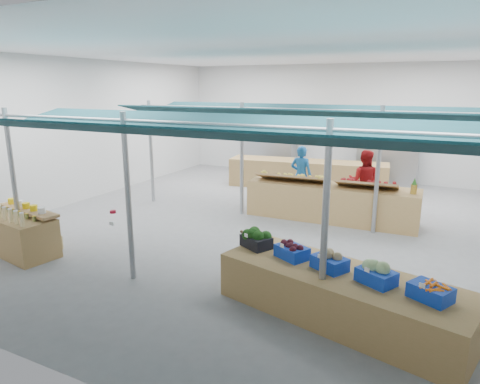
{
  "coord_description": "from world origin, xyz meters",
  "views": [
    {
      "loc": [
        3.95,
        -9.59,
        3.42
      ],
      "look_at": [
        -0.01,
        -1.6,
        1.19
      ],
      "focal_mm": 32.0,
      "sensor_mm": 36.0,
      "label": 1
    }
  ],
  "objects": [
    {
      "name": "crate_beets",
      "position": [
        1.85,
        -3.48,
        0.86
      ],
      "size": [
        0.61,
        0.54,
        0.29
      ],
      "rotation": [
        0.0,
        0.0,
        -0.48
      ],
      "color": "#1039B7",
      "rests_on": "veg_counter"
    },
    {
      "name": "apple_heap_red",
      "position": [
        2.19,
        0.99,
        1.09
      ],
      "size": [
        1.54,
        0.8,
        0.27
      ],
      "rotation": [
        0.0,
        0.0,
        0.07
      ],
      "color": "#997247",
      "rests_on": "fruit_counter"
    },
    {
      "name": "pineapple",
      "position": [
        3.28,
        1.02,
        1.11
      ],
      "size": [
        0.14,
        0.14,
        0.39
      ],
      "rotation": [
        0.0,
        0.0,
        0.07
      ],
      "color": "#8C6019",
      "rests_on": "fruit_counter"
    },
    {
      "name": "vendor_right",
      "position": [
        1.91,
        2.16,
        0.87
      ],
      "size": [
        0.86,
        0.68,
        1.73
      ],
      "primitive_type": "imported",
      "rotation": [
        0.0,
        0.0,
        3.17
      ],
      "color": "maroon",
      "rests_on": "floor"
    },
    {
      "name": "bottle_shelf",
      "position": [
        -3.89,
        -4.08,
        0.44
      ],
      "size": [
        1.93,
        1.36,
        1.09
      ],
      "rotation": [
        0.0,
        0.0,
        -0.17
      ],
      "color": "olive",
      "rests_on": "floor"
    },
    {
      "name": "fruit_counter",
      "position": [
        1.31,
        1.06,
        0.46
      ],
      "size": [
        4.36,
        1.17,
        0.93
      ],
      "primitive_type": "cube",
      "rotation": [
        0.0,
        0.0,
        0.03
      ],
      "color": "olive",
      "rests_on": "floor"
    },
    {
      "name": "far_counter",
      "position": [
        -0.34,
        4.19,
        0.47
      ],
      "size": [
        5.37,
        1.78,
        0.95
      ],
      "primitive_type": "cube",
      "rotation": [
        0.0,
        0.0,
        0.14
      ],
      "color": "olive",
      "rests_on": "floor"
    },
    {
      "name": "pole_grid",
      "position": [
        0.75,
        -1.75,
        1.81
      ],
      "size": [
        10.0,
        4.6,
        3.0
      ],
      "color": "gray",
      "rests_on": "floor"
    },
    {
      "name": "awnings",
      "position": [
        0.75,
        -1.75,
        2.78
      ],
      "size": [
        9.5,
        7.08,
        0.3
      ],
      "color": "#0B292E",
      "rests_on": "pole_grid"
    },
    {
      "name": "crate_broccoli",
      "position": [
        1.15,
        -3.31,
        0.89
      ],
      "size": [
        0.61,
        0.54,
        0.35
      ],
      "rotation": [
        0.0,
        0.0,
        -0.48
      ],
      "color": "black",
      "rests_on": "veg_counter"
    },
    {
      "name": "crate_celeriac",
      "position": [
        2.51,
        -3.64,
        0.87
      ],
      "size": [
        0.61,
        0.54,
        0.31
      ],
      "rotation": [
        0.0,
        0.0,
        -0.48
      ],
      "color": "#1039B7",
      "rests_on": "veg_counter"
    },
    {
      "name": "crate_carrots",
      "position": [
        3.92,
        -3.99,
        0.84
      ],
      "size": [
        0.61,
        0.54,
        0.29
      ],
      "rotation": [
        0.0,
        0.0,
        -0.48
      ],
      "color": "#1039B7",
      "rests_on": "veg_counter"
    },
    {
      "name": "crate_cabbage",
      "position": [
        3.21,
        -3.82,
        0.89
      ],
      "size": [
        0.61,
        0.54,
        0.35
      ],
      "rotation": [
        0.0,
        0.0,
        -0.48
      ],
      "color": "#1039B7",
      "rests_on": "veg_counter"
    },
    {
      "name": "vendor_left",
      "position": [
        0.11,
        2.16,
        0.87
      ],
      "size": [
        0.65,
        0.44,
        1.73
      ],
      "primitive_type": "imported",
      "rotation": [
        0.0,
        0.0,
        3.17
      ],
      "color": "#17579B",
      "rests_on": "floor"
    },
    {
      "name": "veg_counter",
      "position": [
        2.71,
        -3.69,
        0.36
      ],
      "size": [
        3.93,
        2.1,
        0.73
      ],
      "primitive_type": "cube",
      "rotation": [
        0.0,
        0.0,
        -0.24
      ],
      "color": "olive",
      "rests_on": "floor"
    },
    {
      "name": "crate_stack",
      "position": [
        3.2,
        -3.78,
        0.3
      ],
      "size": [
        0.55,
        0.44,
        0.59
      ],
      "primitive_type": "cube",
      "rotation": [
        0.0,
        0.0,
        0.2
      ],
      "color": "#1039B7",
      "rests_on": "floor"
    },
    {
      "name": "floor",
      "position": [
        0.0,
        0.0,
        0.0
      ],
      "size": [
        13.0,
        13.0,
        0.0
      ],
      "primitive_type": "plane",
      "color": "slate",
      "rests_on": "ground"
    },
    {
      "name": "back_shelving_right",
      "position": [
        2.0,
        6.0,
        1.0
      ],
      "size": [
        2.0,
        0.5,
        2.0
      ],
      "primitive_type": "cube",
      "color": "#B23F33",
      "rests_on": "floor"
    },
    {
      "name": "sparrow",
      "position": [
        0.96,
        -3.39,
        0.97
      ],
      "size": [
        0.12,
        0.09,
        0.11
      ],
      "rotation": [
        0.0,
        0.0,
        -0.48
      ],
      "color": "brown",
      "rests_on": "crate_broccoli"
    },
    {
      "name": "back_shelving_left",
      "position": [
        -2.5,
        6.0,
        1.0
      ],
      "size": [
        2.0,
        0.5,
        2.0
      ],
      "primitive_type": "cube",
      "color": "#B23F33",
      "rests_on": "floor"
    },
    {
      "name": "apple_heap_yellow",
      "position": [
        0.29,
        0.93,
        1.09
      ],
      "size": [
        1.94,
        0.82,
        0.27
      ],
      "rotation": [
        0.0,
        0.0,
        0.07
      ],
      "color": "#997247",
      "rests_on": "fruit_counter"
    },
    {
      "name": "hall",
      "position": [
        0.0,
        1.44,
        2.65
      ],
      "size": [
        13.0,
        13.0,
        13.0
      ],
      "color": "silver",
      "rests_on": "ground"
    },
    {
      "name": "pole_ribbon",
      "position": [
        -1.64,
        -3.73,
        1.08
      ],
      "size": [
        0.12,
        0.12,
        0.28
      ],
      "color": "red",
      "rests_on": "pole_grid"
    }
  ]
}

